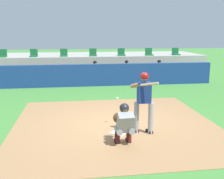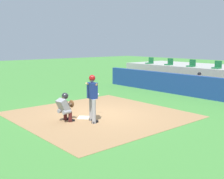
{
  "view_description": "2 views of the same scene",
  "coord_description": "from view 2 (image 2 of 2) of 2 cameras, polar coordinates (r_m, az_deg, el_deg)",
  "views": [
    {
      "loc": [
        -1.27,
        -8.21,
        2.89
      ],
      "look_at": [
        0.0,
        0.7,
        1.0
      ],
      "focal_mm": 43.58,
      "sensor_mm": 36.0,
      "label": 1
    },
    {
      "loc": [
        8.99,
        -7.04,
        2.95
      ],
      "look_at": [
        0.0,
        0.7,
        1.0
      ],
      "focal_mm": 45.04,
      "sensor_mm": 36.0,
      "label": 2
    }
  ],
  "objects": [
    {
      "name": "dugout_wall",
      "position": [
        16.43,
        15.52,
        0.77
      ],
      "size": [
        13.0,
        0.3,
        1.2
      ],
      "primitive_type": "cube",
      "color": "navy",
      "rests_on": "ground"
    },
    {
      "name": "dirt_infield",
      "position": [
        11.8,
        -2.59,
        -5.13
      ],
      "size": [
        6.4,
        6.4,
        0.01
      ],
      "primitive_type": "cube",
      "color": "#9E754C",
      "rests_on": "ground"
    },
    {
      "name": "dugout_player_0",
      "position": [
        17.14,
        17.01,
        1.29
      ],
      "size": [
        0.49,
        0.7,
        1.3
      ],
      "color": "#939399",
      "rests_on": "ground"
    },
    {
      "name": "stadium_seat_0",
      "position": [
        21.99,
        7.72,
        5.57
      ],
      "size": [
        0.46,
        0.46,
        0.48
      ],
      "color": "#196033",
      "rests_on": "stands_platform"
    },
    {
      "name": "stadium_seat_2",
      "position": [
        19.73,
        15.83,
        4.87
      ],
      "size": [
        0.46,
        0.46,
        0.48
      ],
      "color": "#196033",
      "rests_on": "stands_platform"
    },
    {
      "name": "ground_plane",
      "position": [
        11.8,
        -2.59,
        -5.16
      ],
      "size": [
        80.0,
        80.0,
        0.0
      ],
      "primitive_type": "plane",
      "color": "#428438"
    },
    {
      "name": "batter_at_plate",
      "position": [
        10.52,
        -4.04,
        -1.18
      ],
      "size": [
        0.69,
        0.76,
        1.8
      ],
      "color": "#99999E",
      "rests_on": "ground"
    },
    {
      "name": "catcher_crouched",
      "position": [
        10.78,
        -9.44,
        -3.34
      ],
      "size": [
        0.5,
        1.9,
        1.13
      ],
      "color": "gray",
      "rests_on": "ground"
    },
    {
      "name": "home_plate",
      "position": [
        11.33,
        -5.79,
        -5.68
      ],
      "size": [
        0.62,
        0.62,
        0.02
      ],
      "primitive_type": "cube",
      "rotation": [
        0.0,
        0.0,
        0.79
      ],
      "color": "white",
      "rests_on": "dirt_infield"
    },
    {
      "name": "dugout_bench",
      "position": [
        17.31,
        17.31,
        -0.15
      ],
      "size": [
        11.8,
        0.44,
        0.45
      ],
      "primitive_type": "cube",
      "color": "olive",
      "rests_on": "ground"
    },
    {
      "name": "stadium_seat_3",
      "position": [
        18.78,
        20.57,
        4.42
      ],
      "size": [
        0.46,
        0.46,
        0.48
      ],
      "color": "#196033",
      "rests_on": "stands_platform"
    },
    {
      "name": "stadium_seat_1",
      "position": [
        20.81,
        11.56,
        5.25
      ],
      "size": [
        0.46,
        0.46,
        0.48
      ],
      "color": "#196033",
      "rests_on": "stands_platform"
    }
  ]
}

